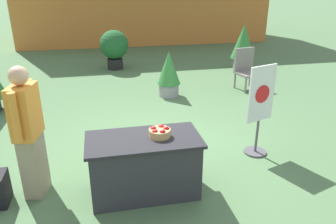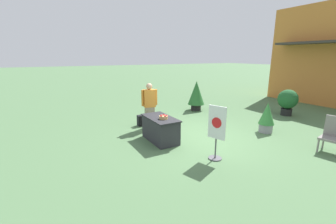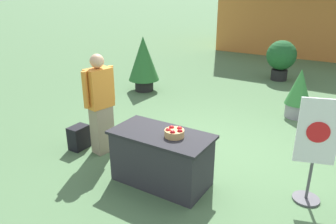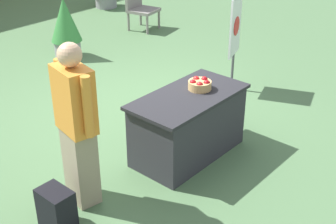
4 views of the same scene
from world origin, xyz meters
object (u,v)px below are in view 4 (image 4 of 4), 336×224
at_px(display_table, 188,125).
at_px(patio_chair, 139,4).
at_px(backpack, 57,209).
at_px(poster_board, 234,42).
at_px(potted_plant_near_left, 66,26).
at_px(apple_basket, 200,84).
at_px(person_visitor, 77,125).

xyz_separation_m(display_table, patio_chair, (3.20, 3.92, 0.15)).
distance_m(backpack, poster_board, 3.83).
relative_size(poster_board, potted_plant_near_left, 1.34).
height_order(apple_basket, poster_board, poster_board).
xyz_separation_m(patio_chair, potted_plant_near_left, (-2.07, -0.18, 0.03)).
height_order(display_table, patio_chair, patio_chair).
distance_m(backpack, patio_chair, 6.31).
bearing_deg(apple_basket, poster_board, 21.11).
relative_size(person_visitor, backpack, 4.10).
bearing_deg(apple_basket, patio_chair, 52.63).
height_order(person_visitor, poster_board, person_visitor).
relative_size(apple_basket, person_visitor, 0.16).
distance_m(display_table, potted_plant_near_left, 3.90).
relative_size(display_table, person_visitor, 0.84).
xyz_separation_m(person_visitor, poster_board, (3.31, 0.39, -0.11)).
distance_m(apple_basket, poster_board, 1.83).
relative_size(patio_chair, potted_plant_near_left, 0.95).
bearing_deg(display_table, poster_board, 19.12).
height_order(display_table, poster_board, poster_board).
bearing_deg(person_visitor, apple_basket, 1.61).
relative_size(person_visitor, potted_plant_near_left, 1.58).
distance_m(display_table, apple_basket, 0.50).
xyz_separation_m(backpack, patio_chair, (5.03, 3.79, 0.34)).
distance_m(apple_basket, patio_chair, 4.93).
bearing_deg(patio_chair, apple_basket, -48.42).
bearing_deg(backpack, patio_chair, 36.99).
bearing_deg(potted_plant_near_left, poster_board, -75.60).
relative_size(person_visitor, poster_board, 1.18).
height_order(person_visitor, backpack, person_visitor).
xyz_separation_m(apple_basket, person_visitor, (-1.60, 0.27, 0.03)).
distance_m(display_table, poster_board, 2.06).
bearing_deg(potted_plant_near_left, person_visitor, -126.06).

